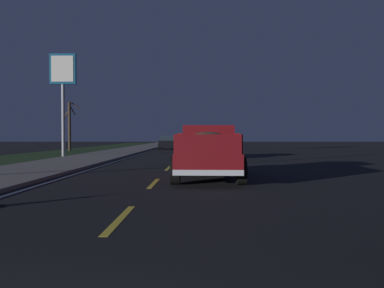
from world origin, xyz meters
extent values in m
plane|color=black|center=(27.00, 0.00, 0.00)|extent=(144.00, 144.00, 0.00)
cube|color=slate|center=(27.00, 5.70, 0.06)|extent=(108.00, 4.00, 0.12)
cube|color=#1E3819|center=(27.00, 10.70, 0.00)|extent=(108.00, 6.00, 0.01)
cube|color=yellow|center=(5.23, 0.00, 0.00)|extent=(2.40, 0.14, 0.01)
cube|color=yellow|center=(10.31, 0.00, 0.00)|extent=(2.40, 0.14, 0.01)
cube|color=yellow|center=(15.92, 0.00, 0.00)|extent=(2.40, 0.14, 0.01)
cube|color=yellow|center=(22.12, 0.00, 0.00)|extent=(2.40, 0.14, 0.01)
cube|color=yellow|center=(28.35, 0.00, 0.00)|extent=(2.40, 0.14, 0.01)
cube|color=yellow|center=(34.05, 0.00, 0.00)|extent=(2.40, 0.14, 0.01)
cube|color=yellow|center=(39.73, 0.00, 0.00)|extent=(2.40, 0.14, 0.01)
cube|color=yellow|center=(46.40, 0.00, 0.00)|extent=(2.40, 0.14, 0.01)
cube|color=yellow|center=(52.49, 0.00, 0.00)|extent=(2.40, 0.14, 0.01)
cube|color=yellow|center=(57.78, 0.00, 0.00)|extent=(2.40, 0.14, 0.01)
cube|color=yellow|center=(64.00, 0.00, 0.00)|extent=(2.40, 0.14, 0.01)
cube|color=yellow|center=(69.57, 0.00, 0.00)|extent=(2.40, 0.14, 0.01)
cube|color=yellow|center=(76.27, 0.00, 0.00)|extent=(2.40, 0.14, 0.01)
cube|color=silver|center=(27.00, 3.40, 0.00)|extent=(108.00, 0.14, 0.01)
cube|color=maroon|center=(11.83, -1.75, 0.67)|extent=(5.46, 2.16, 0.60)
cube|color=maroon|center=(13.02, -1.79, 1.42)|extent=(2.22, 1.91, 0.90)
cube|color=#1E2833|center=(11.97, -1.75, 1.47)|extent=(0.08, 1.44, 0.50)
cube|color=maroon|center=(10.78, -0.78, 1.25)|extent=(3.03, 0.17, 0.56)
cube|color=maroon|center=(10.72, -2.66, 1.25)|extent=(3.03, 0.17, 0.56)
cube|color=maroon|center=(9.17, -1.67, 1.25)|extent=(0.14, 1.88, 0.56)
cube|color=silver|center=(9.17, -1.67, 0.45)|extent=(0.18, 2.00, 0.16)
cube|color=red|center=(9.21, -0.87, 1.45)|extent=(0.06, 0.14, 0.20)
cube|color=red|center=(9.16, -2.47, 1.45)|extent=(0.06, 0.14, 0.20)
ellipsoid|color=#4C422D|center=(10.75, -1.72, 1.29)|extent=(2.64, 1.60, 0.64)
sphere|color=silver|center=(11.26, -1.37, 1.15)|extent=(0.40, 0.40, 0.40)
sphere|color=beige|center=(10.14, -2.00, 1.13)|extent=(0.34, 0.34, 0.34)
cylinder|color=black|center=(13.64, -0.81, 0.42)|extent=(0.84, 0.28, 0.84)
cylinder|color=black|center=(13.58, -2.80, 0.42)|extent=(0.84, 0.28, 0.84)
cylinder|color=black|center=(10.08, -0.70, 0.42)|extent=(0.84, 0.28, 0.84)
cylinder|color=black|center=(10.02, -2.69, 0.42)|extent=(0.84, 0.28, 0.84)
cube|color=black|center=(40.87, 1.94, 0.63)|extent=(4.43, 1.88, 0.70)
cube|color=#1E2833|center=(40.62, 1.95, 1.26)|extent=(2.49, 1.63, 0.56)
cylinder|color=black|center=(42.38, 2.82, 0.34)|extent=(0.68, 0.22, 0.68)
cylinder|color=black|center=(42.35, 1.02, 0.34)|extent=(0.68, 0.22, 0.68)
cylinder|color=black|center=(39.39, 2.87, 0.34)|extent=(0.68, 0.22, 0.68)
cylinder|color=black|center=(39.36, 1.07, 0.34)|extent=(0.68, 0.22, 0.68)
cube|color=red|center=(38.72, 1.98, 0.68)|extent=(0.11, 1.51, 0.10)
cube|color=navy|center=(24.23, -1.75, 0.63)|extent=(4.42, 1.85, 0.70)
cube|color=#1E2833|center=(23.98, -1.75, 1.26)|extent=(2.48, 1.61, 0.56)
cylinder|color=black|center=(25.73, -0.87, 0.34)|extent=(0.68, 0.22, 0.68)
cylinder|color=black|center=(25.71, -2.67, 0.34)|extent=(0.68, 0.22, 0.68)
cylinder|color=black|center=(22.74, -0.84, 0.34)|extent=(0.68, 0.22, 0.68)
cylinder|color=black|center=(22.72, -2.64, 0.34)|extent=(0.68, 0.22, 0.68)
cube|color=red|center=(22.08, -1.73, 0.68)|extent=(0.10, 1.51, 0.10)
cylinder|color=#99999E|center=(25.91, 8.45, 3.72)|extent=(0.24, 0.24, 7.45)
cube|color=navy|center=(25.91, 8.45, 6.35)|extent=(0.24, 1.90, 2.20)
cube|color=silver|center=(25.78, 8.45, 6.35)|extent=(0.04, 1.60, 1.87)
cylinder|color=#423323|center=(36.31, 11.57, 2.42)|extent=(0.28, 0.28, 4.85)
cylinder|color=#423323|center=(36.66, 12.07, 3.67)|extent=(0.66, 1.13, 0.97)
cylinder|color=#423323|center=(36.54, 11.05, 4.59)|extent=(0.45, 1.14, 0.91)
cylinder|color=#423323|center=(36.58, 11.37, 4.14)|extent=(0.62, 0.50, 1.07)
cylinder|color=#423323|center=(36.52, 11.95, 3.62)|extent=(0.48, 0.85, 1.16)
camera|label=1|loc=(-1.45, -1.40, 1.48)|focal=35.40mm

